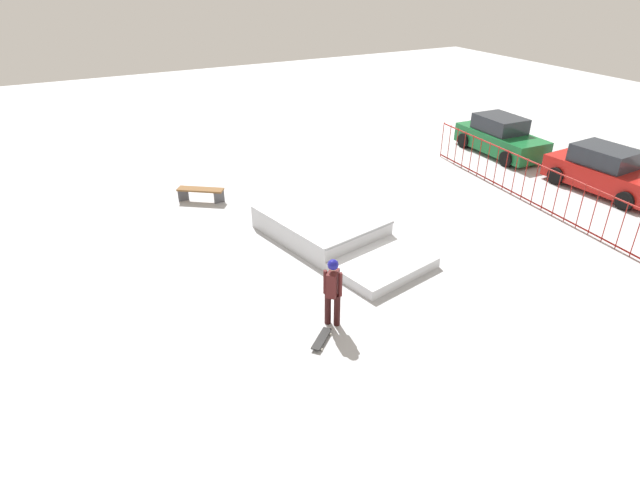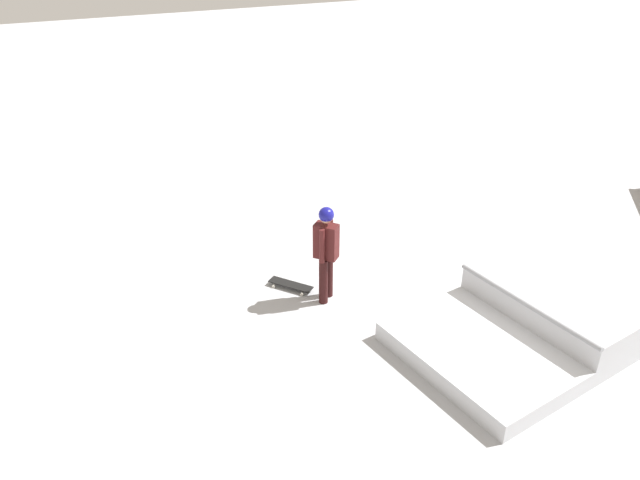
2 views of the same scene
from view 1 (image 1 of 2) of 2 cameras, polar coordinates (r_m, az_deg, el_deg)
ground_plane at (r=15.19m, az=2.58°, el=-1.05°), size 60.00×60.00×0.00m
skate_ramp at (r=15.54m, az=1.11°, el=1.01°), size 5.82×3.66×0.74m
skater at (r=11.65m, az=1.40°, el=-5.24°), size 0.42×0.43×1.73m
skateboard at (r=11.69m, az=0.16°, el=-10.78°), size 0.68×0.73×0.09m
perimeter_fence at (r=19.33m, az=22.02°, el=6.01°), size 10.27×0.86×1.50m
park_bench at (r=18.58m, az=-12.97°, el=5.16°), size 1.26×1.53×0.48m
parked_car_green at (r=24.10m, az=19.18°, el=10.60°), size 4.18×2.08×1.60m
parked_car_red at (r=21.49m, az=28.79°, el=6.57°), size 4.20×2.13×1.60m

